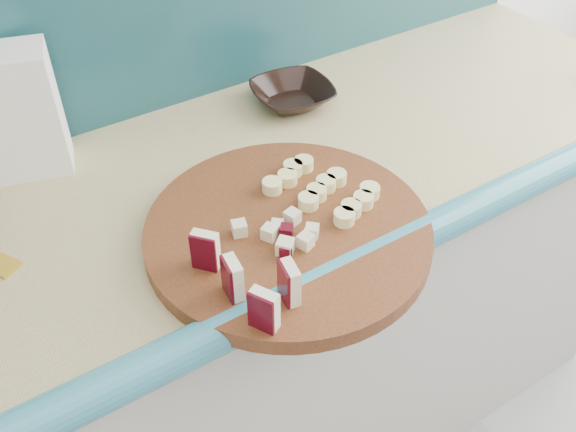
# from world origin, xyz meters

# --- Properties ---
(kitchen_counter) EXTENTS (2.20, 0.63, 0.91)m
(kitchen_counter) POSITION_xyz_m (0.10, 1.50, 0.46)
(kitchen_counter) COLOR beige
(kitchen_counter) RESTS_ON ground
(backsplash) EXTENTS (2.20, 0.02, 0.50)m
(backsplash) POSITION_xyz_m (0.10, 1.79, 1.16)
(backsplash) COLOR teal
(backsplash) RESTS_ON kitchen_counter
(cutting_board) EXTENTS (0.59, 0.59, 0.03)m
(cutting_board) POSITION_xyz_m (0.23, 1.31, 0.92)
(cutting_board) COLOR #4D2110
(cutting_board) RESTS_ON kitchen_counter
(apple_wedges) EXTENTS (0.10, 0.18, 0.06)m
(apple_wedges) POSITION_xyz_m (0.10, 1.22, 0.97)
(apple_wedges) COLOR #F4E5C3
(apple_wedges) RESTS_ON cutting_board
(apple_chunks) EXTENTS (0.08, 0.07, 0.02)m
(apple_chunks) POSITION_xyz_m (0.20, 1.30, 0.95)
(apple_chunks) COLOR #F2E5C1
(apple_chunks) RESTS_ON cutting_board
(banana_slices) EXTENTS (0.16, 0.19, 0.02)m
(banana_slices) POSITION_xyz_m (0.32, 1.34, 0.95)
(banana_slices) COLOR #F1E693
(banana_slices) RESTS_ON cutting_board
(brown_bowl) EXTENTS (0.18, 0.18, 0.04)m
(brown_bowl) POSITION_xyz_m (0.46, 1.65, 0.93)
(brown_bowl) COLOR black
(brown_bowl) RESTS_ON kitchen_counter
(flour_bag) EXTENTS (0.15, 0.13, 0.23)m
(flour_bag) POSITION_xyz_m (-0.05, 1.72, 1.02)
(flour_bag) COLOR white
(flour_bag) RESTS_ON kitchen_counter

